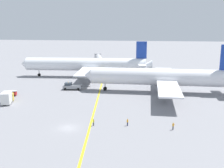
# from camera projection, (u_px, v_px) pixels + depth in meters

# --- Properties ---
(ground_plane) EXTENTS (600.00, 600.00, 0.00)m
(ground_plane) POSITION_uv_depth(u_px,v_px,m) (68.00, 128.00, 61.38)
(ground_plane) COLOR gray
(taxiway_stripe) EXTENTS (12.82, 119.42, 0.01)m
(taxiway_stripe) POSITION_uv_depth(u_px,v_px,m) (93.00, 114.00, 70.58)
(taxiway_stripe) COLOR yellow
(taxiway_stripe) RESTS_ON ground
(airliner_at_gate_left) EXTENTS (57.05, 46.48, 15.37)m
(airliner_at_gate_left) POSITION_uv_depth(u_px,v_px,m) (86.00, 65.00, 117.96)
(airliner_at_gate_left) COLOR white
(airliner_at_gate_left) RESTS_ON ground
(airliner_being_pushed) EXTENTS (51.57, 46.53, 16.28)m
(airliner_being_pushed) POSITION_uv_depth(u_px,v_px,m) (161.00, 77.00, 91.75)
(airliner_being_pushed) COLOR silver
(airliner_being_pushed) RESTS_ON ground
(pushback_tug) EXTENTS (9.62, 3.33, 2.79)m
(pushback_tug) POSITION_uv_depth(u_px,v_px,m) (72.00, 86.00, 96.25)
(pushback_tug) COLOR gray
(pushback_tug) RESTS_ON ground
(gse_baggage_cart_near_cluster) EXTENTS (2.91, 1.92, 1.71)m
(gse_baggage_cart_near_cluster) POSITION_uv_depth(u_px,v_px,m) (12.00, 93.00, 88.00)
(gse_baggage_cart_near_cluster) COLOR red
(gse_baggage_cart_near_cluster) RESTS_ON ground
(gse_catering_truck_tall) EXTENTS (3.71, 6.24, 3.50)m
(gse_catering_truck_tall) POSITION_uv_depth(u_px,v_px,m) (7.00, 98.00, 79.57)
(gse_catering_truck_tall) COLOR gold
(gse_catering_truck_tall) RESTS_ON ground
(ground_crew_ramp_agent_by_cones) EXTENTS (0.37, 0.46, 1.62)m
(ground_crew_ramp_agent_by_cones) POSITION_uv_depth(u_px,v_px,m) (93.00, 122.00, 62.55)
(ground_crew_ramp_agent_by_cones) COLOR #4C4C51
(ground_crew_ramp_agent_by_cones) RESTS_ON ground
(ground_crew_marshaller_foreground) EXTENTS (0.47, 0.36, 1.66)m
(ground_crew_marshaller_foreground) POSITION_uv_depth(u_px,v_px,m) (173.00, 126.00, 60.20)
(ground_crew_marshaller_foreground) COLOR #4C4C51
(ground_crew_marshaller_foreground) RESTS_ON ground
(ground_crew_wing_walker_right) EXTENTS (0.36, 0.49, 1.67)m
(ground_crew_wing_walker_right) POSITION_uv_depth(u_px,v_px,m) (127.00, 122.00, 62.55)
(ground_crew_wing_walker_right) COLOR #2D3351
(ground_crew_wing_walker_right) RESTS_ON ground
(jet_bridge) EXTENTS (8.10, 21.36, 6.31)m
(jet_bridge) POSITION_uv_depth(u_px,v_px,m) (99.00, 58.00, 145.32)
(jet_bridge) COLOR #B7B7BC
(jet_bridge) RESTS_ON ground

